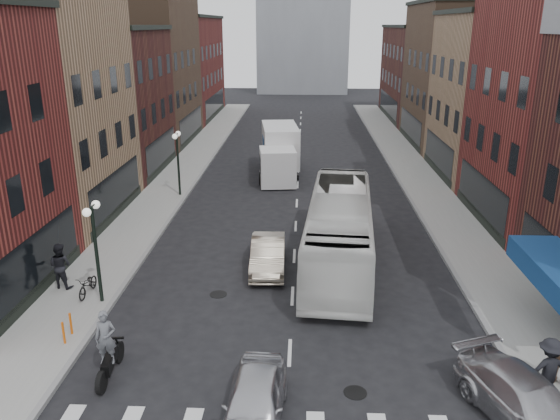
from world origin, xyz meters
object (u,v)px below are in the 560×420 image
object	(u,v)px
streetlamp_near	(94,235)
ped_left_solo	(60,266)
streetlamp_far	(177,152)
ped_right_a	(548,369)
box_truck	(279,152)
bike_rack	(67,328)
curb_car	(528,404)
sedan_left_far	(268,255)
transit_bus	(339,229)
sedan_left_near	(254,402)
parked_bicycle	(88,285)
motorcycle_rider	(107,347)

from	to	relation	value
streetlamp_near	ped_left_solo	xyz separation A→B (m)	(-2.01, 1.10, -1.81)
streetlamp_far	ped_left_solo	size ratio (longest dim) A/B	2.16
streetlamp_near	ped_right_a	bearing A→B (deg)	-19.14
box_truck	bike_rack	bearing A→B (deg)	-112.62
curb_car	streetlamp_far	bearing A→B (deg)	103.15
streetlamp_near	streetlamp_far	world-z (taller)	same
ped_left_solo	ped_right_a	distance (m)	17.93
sedan_left_far	ped_right_a	world-z (taller)	ped_right_a
ped_left_solo	ped_right_a	world-z (taller)	ped_left_solo
transit_bus	sedan_left_near	distance (m)	11.21
ped_left_solo	sedan_left_far	bearing A→B (deg)	-151.30
ped_left_solo	ped_right_a	bearing A→B (deg)	172.04
bike_rack	curb_car	bearing A→B (deg)	-13.87
bike_rack	parked_bicycle	distance (m)	3.26
streetlamp_near	sedan_left_far	xyz separation A→B (m)	(6.25, 3.52, -2.22)
parked_bicycle	ped_left_solo	size ratio (longest dim) A/B	0.84
parked_bicycle	ped_left_solo	world-z (taller)	ped_left_solo
motorcycle_rider	transit_bus	xyz separation A→B (m)	(7.53, 8.94, 0.54)
motorcycle_rider	parked_bicycle	xyz separation A→B (m)	(-2.61, 5.10, -0.51)
bike_rack	ped_right_a	distance (m)	15.21
curb_car	ped_left_solo	bearing A→B (deg)	134.02
streetlamp_near	box_truck	world-z (taller)	streetlamp_near
ped_left_solo	transit_bus	bearing A→B (deg)	-151.73
box_truck	transit_bus	xyz separation A→B (m)	(3.38, -15.04, -0.08)
box_truck	sedan_left_far	xyz separation A→B (m)	(0.21, -15.88, -1.00)
motorcycle_rider	ped_right_a	bearing A→B (deg)	-8.79
transit_bus	curb_car	distance (m)	11.48
box_truck	motorcycle_rider	world-z (taller)	box_truck
streetlamp_near	bike_rack	xyz separation A→B (m)	(-0.20, -2.70, -2.36)
motorcycle_rider	parked_bicycle	size ratio (longest dim) A/B	1.45
box_truck	sedan_left_near	distance (m)	25.85
streetlamp_near	sedan_left_near	world-z (taller)	streetlamp_near
streetlamp_near	streetlamp_far	xyz separation A→B (m)	(0.00, 14.00, 0.00)
streetlamp_far	ped_right_a	xyz separation A→B (m)	(14.80, -19.14, -1.81)
box_truck	curb_car	world-z (taller)	box_truck
streetlamp_far	curb_car	size ratio (longest dim) A/B	0.86
box_truck	transit_bus	distance (m)	15.41
ped_left_solo	box_truck	bearing A→B (deg)	-101.40
transit_bus	sedan_left_far	xyz separation A→B (m)	(-3.18, -0.84, -0.92)
curb_car	ped_left_solo	size ratio (longest dim) A/B	2.50
bike_rack	ped_left_solo	size ratio (longest dim) A/B	0.42
streetlamp_far	box_truck	xyz separation A→B (m)	(6.05, 5.40, -1.21)
transit_bus	sedan_left_near	world-z (taller)	transit_bus
motorcycle_rider	ped_left_solo	world-z (taller)	motorcycle_rider
sedan_left_near	ped_left_solo	distance (m)	11.40
motorcycle_rider	streetlamp_near	bearing A→B (deg)	106.13
streetlamp_far	transit_bus	distance (m)	13.55
motorcycle_rider	transit_bus	distance (m)	11.70
sedan_left_far	curb_car	distance (m)	12.35
motorcycle_rider	transit_bus	size ratio (longest dim) A/B	0.20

